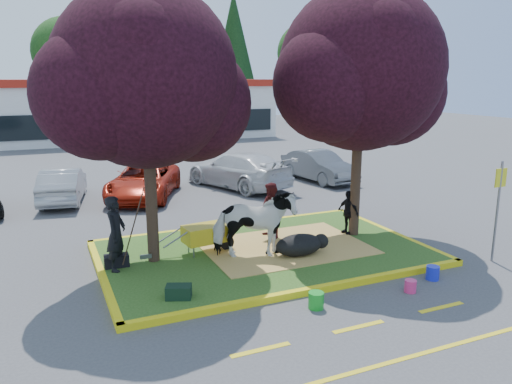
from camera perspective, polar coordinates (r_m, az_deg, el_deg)
name	(u,v)px	position (r m, az deg, el deg)	size (l,w,h in m)	color
ground	(264,255)	(13.12, 0.97, -7.23)	(90.00, 90.00, 0.00)	#424244
median_island	(264,252)	(13.10, 0.97, -6.92)	(8.00, 5.00, 0.15)	#274A17
curb_near	(315,290)	(10.97, 6.71, -11.07)	(8.30, 0.16, 0.15)	yellow
curb_far	(229,226)	(15.36, -3.06, -3.92)	(8.30, 0.16, 0.15)	yellow
curb_left	(102,277)	(12.09, -17.14, -9.27)	(0.16, 5.30, 0.15)	yellow
curb_right	(391,233)	(15.17, 15.16, -4.58)	(0.16, 5.30, 0.15)	yellow
straw_bedding	(285,246)	(13.32, 3.33, -6.24)	(4.20, 3.00, 0.01)	tan
tree_purple_left	(147,85)	(11.81, -12.38, 11.85)	(5.06, 4.20, 6.51)	black
tree_purple_right	(362,76)	(13.94, 11.98, 12.82)	(5.30, 4.40, 6.82)	black
fire_lane_stripe_a	(261,350)	(8.90, 0.53, -17.59)	(1.10, 0.12, 0.01)	yellow
fire_lane_stripe_b	(359,327)	(9.79, 11.64, -14.85)	(1.10, 0.12, 0.01)	yellow
fire_lane_stripe_c	(441,307)	(10.97, 20.41, -12.25)	(1.10, 0.12, 0.01)	yellow
fire_lane_long	(401,359)	(8.97, 16.27, -17.88)	(6.00, 0.10, 0.01)	yellow
retail_building	(136,108)	(39.88, -13.53, 9.32)	(20.40, 8.40, 4.40)	silver
treeline	(105,42)	(49.32, -16.92, 16.13)	(46.58, 7.80, 14.63)	black
cow	(254,224)	(12.26, -0.27, -3.73)	(0.92, 2.03, 1.71)	silver
calf	(299,245)	(12.63, 4.94, -6.06)	(1.26, 0.72, 0.55)	black
handler	(116,233)	(11.94, -15.71, -4.58)	(0.64, 0.42, 1.76)	black
visitor_a	(271,211)	(13.76, 1.75, -2.19)	(0.76, 0.59, 1.57)	#481416
visitor_b	(348,212)	(14.47, 10.48, -2.27)	(0.74, 0.31, 1.26)	black
wheelbarrow	(205,234)	(12.76, -5.80, -4.79)	(1.94, 0.77, 0.73)	black
gear_bag_dark	(117,261)	(12.37, -15.64, -7.56)	(0.57, 0.31, 0.29)	black
gear_bag_green	(179,292)	(10.42, -8.84, -11.21)	(0.51, 0.32, 0.27)	black
sign_post	(498,200)	(13.62, 25.96, -0.86)	(0.36, 0.06, 2.56)	slate
bucket_green	(316,300)	(10.29, 6.88, -12.19)	(0.32, 0.32, 0.34)	#169221
bucket_pink	(410,286)	(11.44, 17.23, -10.23)	(0.25, 0.25, 0.27)	#DE3172
bucket_blue	(433,273)	(12.26, 19.54, -8.70)	(0.30, 0.30, 0.32)	#1926CF
car_silver	(63,185)	(19.85, -21.21, 0.77)	(1.36, 3.90, 1.28)	#94989B
car_red	(144,181)	(19.64, -12.70, 1.25)	(2.17, 4.71, 1.31)	#A61F0D
car_white	(238,170)	(20.97, -2.05, 2.55)	(2.09, 5.15, 1.49)	silver
car_grey	(319,166)	(22.49, 7.16, 2.97)	(1.42, 4.07, 1.34)	#54575B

